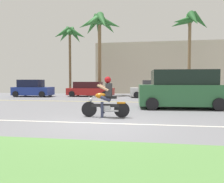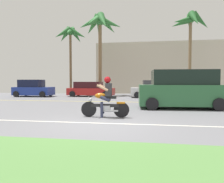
{
  "view_description": "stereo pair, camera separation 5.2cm",
  "coord_description": "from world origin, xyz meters",
  "px_view_note": "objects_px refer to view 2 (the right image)",
  "views": [
    {
      "loc": [
        1.41,
        -6.95,
        1.42
      ],
      "look_at": [
        -0.31,
        4.19,
        0.91
      ],
      "focal_mm": 33.89,
      "sensor_mm": 36.0,
      "label": 1
    },
    {
      "loc": [
        1.46,
        -6.94,
        1.42
      ],
      "look_at": [
        -0.31,
        4.19,
        0.91
      ],
      "focal_mm": 33.89,
      "sensor_mm": 36.0,
      "label": 2
    }
  ],
  "objects_px": {
    "motorcyclist": "(105,100)",
    "parked_car_1": "(90,90)",
    "parked_car_0": "(33,89)",
    "palm_tree_2": "(100,26)",
    "parked_car_2": "(154,89)",
    "palm_tree_0": "(190,25)",
    "suv_nearby": "(182,90)",
    "palm_tree_1": "(70,37)"
  },
  "relations": [
    {
      "from": "motorcyclist",
      "to": "parked_car_1",
      "type": "relative_size",
      "value": 0.43
    },
    {
      "from": "parked_car_0",
      "to": "palm_tree_2",
      "type": "bearing_deg",
      "value": 31.05
    },
    {
      "from": "parked_car_1",
      "to": "parked_car_2",
      "type": "height_order",
      "value": "parked_car_2"
    },
    {
      "from": "parked_car_2",
      "to": "palm_tree_0",
      "type": "xyz_separation_m",
      "value": [
        3.68,
        3.38,
        6.52
      ]
    },
    {
      "from": "palm_tree_0",
      "to": "palm_tree_2",
      "type": "bearing_deg",
      "value": -178.01
    },
    {
      "from": "suv_nearby",
      "to": "palm_tree_2",
      "type": "xyz_separation_m",
      "value": [
        -6.85,
        10.78,
        6.46
      ]
    },
    {
      "from": "parked_car_2",
      "to": "palm_tree_0",
      "type": "height_order",
      "value": "palm_tree_0"
    },
    {
      "from": "parked_car_2",
      "to": "motorcyclist",
      "type": "bearing_deg",
      "value": -101.95
    },
    {
      "from": "suv_nearby",
      "to": "parked_car_1",
      "type": "xyz_separation_m",
      "value": [
        -7.26,
        8.29,
        -0.32
      ]
    },
    {
      "from": "parked_car_1",
      "to": "palm_tree_1",
      "type": "height_order",
      "value": "palm_tree_1"
    },
    {
      "from": "suv_nearby",
      "to": "parked_car_0",
      "type": "distance_m",
      "value": 14.64
    },
    {
      "from": "motorcyclist",
      "to": "palm_tree_2",
      "type": "bearing_deg",
      "value": 103.17
    },
    {
      "from": "palm_tree_1",
      "to": "palm_tree_0",
      "type": "bearing_deg",
      "value": 2.51
    },
    {
      "from": "motorcyclist",
      "to": "palm_tree_1",
      "type": "distance_m",
      "value": 16.51
    },
    {
      "from": "palm_tree_2",
      "to": "suv_nearby",
      "type": "bearing_deg",
      "value": -57.56
    },
    {
      "from": "palm_tree_2",
      "to": "parked_car_1",
      "type": "bearing_deg",
      "value": -99.24
    },
    {
      "from": "motorcyclist",
      "to": "palm_tree_0",
      "type": "bearing_deg",
      "value": 67.47
    },
    {
      "from": "parked_car_1",
      "to": "palm_tree_2",
      "type": "xyz_separation_m",
      "value": [
        0.41,
        2.49,
        6.78
      ]
    },
    {
      "from": "motorcyclist",
      "to": "palm_tree_1",
      "type": "xyz_separation_m",
      "value": [
        -6.59,
        14.03,
        5.69
      ]
    },
    {
      "from": "parked_car_0",
      "to": "palm_tree_0",
      "type": "distance_m",
      "value": 17.01
    },
    {
      "from": "motorcyclist",
      "to": "parked_car_0",
      "type": "height_order",
      "value": "same"
    },
    {
      "from": "palm_tree_0",
      "to": "palm_tree_2",
      "type": "xyz_separation_m",
      "value": [
        -9.38,
        -0.33,
        0.2
      ]
    },
    {
      "from": "motorcyclist",
      "to": "parked_car_2",
      "type": "bearing_deg",
      "value": 78.05
    },
    {
      "from": "motorcyclist",
      "to": "parked_car_0",
      "type": "xyz_separation_m",
      "value": [
        -9.19,
        10.73,
        0.07
      ]
    },
    {
      "from": "motorcyclist",
      "to": "palm_tree_2",
      "type": "relative_size",
      "value": 0.22
    },
    {
      "from": "parked_car_1",
      "to": "palm_tree_0",
      "type": "distance_m",
      "value": 12.12
    },
    {
      "from": "palm_tree_0",
      "to": "parked_car_0",
      "type": "bearing_deg",
      "value": -165.81
    },
    {
      "from": "parked_car_1",
      "to": "parked_car_2",
      "type": "bearing_deg",
      "value": -5.25
    },
    {
      "from": "suv_nearby",
      "to": "parked_car_2",
      "type": "bearing_deg",
      "value": 98.44
    },
    {
      "from": "parked_car_1",
      "to": "palm_tree_0",
      "type": "xyz_separation_m",
      "value": [
        9.79,
        2.82,
        6.57
      ]
    },
    {
      "from": "parked_car_0",
      "to": "parked_car_2",
      "type": "distance_m",
      "value": 11.57
    },
    {
      "from": "suv_nearby",
      "to": "parked_car_0",
      "type": "bearing_deg",
      "value": 150.29
    },
    {
      "from": "motorcyclist",
      "to": "parked_car_2",
      "type": "distance_m",
      "value": 11.45
    },
    {
      "from": "palm_tree_1",
      "to": "suv_nearby",
      "type": "bearing_deg",
      "value": -46.24
    },
    {
      "from": "motorcyclist",
      "to": "palm_tree_1",
      "type": "bearing_deg",
      "value": 115.16
    },
    {
      "from": "motorcyclist",
      "to": "palm_tree_0",
      "type": "distance_m",
      "value": 17.09
    },
    {
      "from": "parked_car_2",
      "to": "parked_car_0",
      "type": "bearing_deg",
      "value": -177.66
    },
    {
      "from": "parked_car_0",
      "to": "parked_car_1",
      "type": "distance_m",
      "value": 5.55
    },
    {
      "from": "motorcyclist",
      "to": "palm_tree_1",
      "type": "relative_size",
      "value": 0.26
    },
    {
      "from": "suv_nearby",
      "to": "parked_car_2",
      "type": "xyz_separation_m",
      "value": [
        -1.15,
        7.72,
        -0.26
      ]
    },
    {
      "from": "parked_car_2",
      "to": "suv_nearby",
      "type": "bearing_deg",
      "value": -81.56
    },
    {
      "from": "palm_tree_0",
      "to": "palm_tree_1",
      "type": "relative_size",
      "value": 1.14
    }
  ]
}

